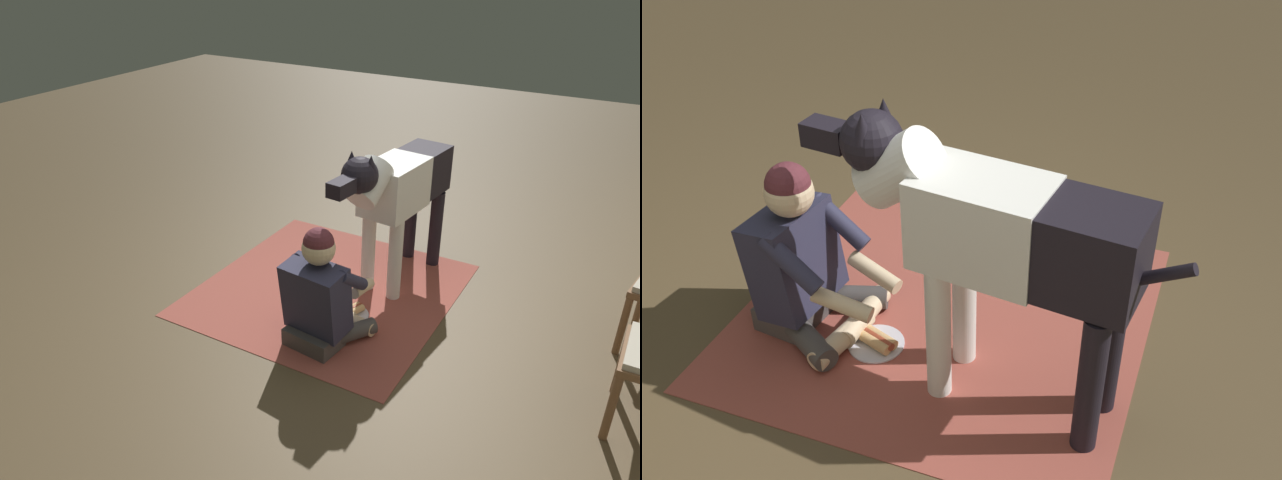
# 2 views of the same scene
# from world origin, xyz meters

# --- Properties ---
(ground_plane) EXTENTS (14.67, 14.67, 0.00)m
(ground_plane) POSITION_xyz_m (0.00, 0.00, 0.00)
(ground_plane) COLOR brown
(area_rug) EXTENTS (1.82, 1.75, 0.01)m
(area_rug) POSITION_xyz_m (-0.17, -0.15, 0.00)
(area_rug) COLOR #9A473B
(area_rug) RESTS_ON ground
(person_sitting_on_floor) EXTENTS (0.65, 0.57, 0.82)m
(person_sitting_on_floor) POSITION_xyz_m (0.39, 0.11, 0.34)
(person_sitting_on_floor) COLOR #433F3E
(person_sitting_on_floor) RESTS_ON ground
(large_dog) EXTENTS (1.52, 0.41, 1.17)m
(large_dog) POSITION_xyz_m (-0.52, 0.22, 0.76)
(large_dog) COLOR silver
(large_dog) RESTS_ON ground
(hot_dog_on_plate) EXTENTS (0.25, 0.25, 0.06)m
(hot_dog_on_plate) POSITION_xyz_m (0.04, 0.15, 0.02)
(hot_dog_on_plate) COLOR silver
(hot_dog_on_plate) RESTS_ON ground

